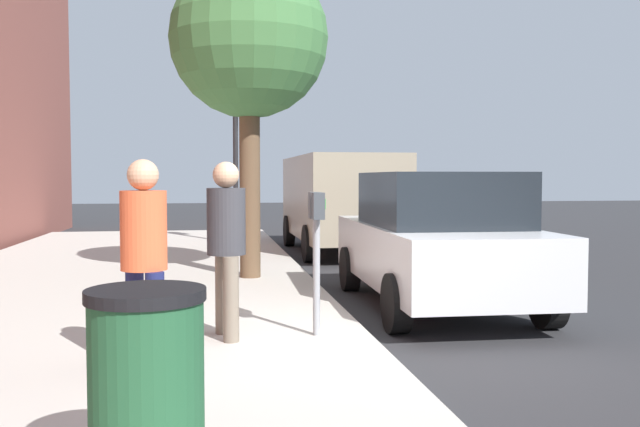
% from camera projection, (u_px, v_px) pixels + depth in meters
% --- Properties ---
extents(ground_plane, '(80.00, 80.00, 0.00)m').
position_uv_depth(ground_plane, '(373.00, 351.00, 6.70)').
color(ground_plane, '#2B2B2D').
rests_on(ground_plane, ground).
extents(sidewalk_slab, '(28.00, 6.00, 0.15)m').
position_uv_depth(sidewalk_slab, '(52.00, 357.00, 6.21)').
color(sidewalk_slab, '#B7B2A8').
rests_on(sidewalk_slab, ground_plane).
extents(parking_meter, '(0.36, 0.12, 1.41)m').
position_uv_depth(parking_meter, '(317.00, 232.00, 6.69)').
color(parking_meter, gray).
rests_on(parking_meter, sidewalk_slab).
extents(pedestrian_at_meter, '(0.52, 0.37, 1.71)m').
position_uv_depth(pedestrian_at_meter, '(226.00, 235.00, 6.59)').
color(pedestrian_at_meter, '#726656').
rests_on(pedestrian_at_meter, sidewalk_slab).
extents(pedestrian_bystander, '(0.47, 0.37, 1.70)m').
position_uv_depth(pedestrian_bystander, '(144.00, 247.00, 5.51)').
color(pedestrian_bystander, '#191E4C').
rests_on(pedestrian_bystander, sidewalk_slab).
extents(parked_sedan_near, '(4.45, 2.06, 1.77)m').
position_uv_depth(parked_sedan_near, '(436.00, 240.00, 8.91)').
color(parked_sedan_near, silver).
rests_on(parked_sedan_near, ground_plane).
extents(parked_van_far, '(5.20, 2.13, 2.18)m').
position_uv_depth(parked_van_far, '(339.00, 197.00, 15.47)').
color(parked_van_far, gray).
rests_on(parked_van_far, ground_plane).
extents(street_tree, '(2.44, 2.44, 4.91)m').
position_uv_depth(street_tree, '(249.00, 41.00, 10.49)').
color(street_tree, brown).
rests_on(street_tree, sidewalk_slab).
extents(traffic_signal, '(0.24, 0.44, 3.60)m').
position_uv_depth(traffic_signal, '(240.00, 141.00, 16.16)').
color(traffic_signal, black).
rests_on(traffic_signal, sidewalk_slab).
extents(trash_bin, '(0.59, 0.59, 1.01)m').
position_uv_depth(trash_bin, '(147.00, 390.00, 3.37)').
color(trash_bin, '#1E4C2D').
rests_on(trash_bin, sidewalk_slab).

